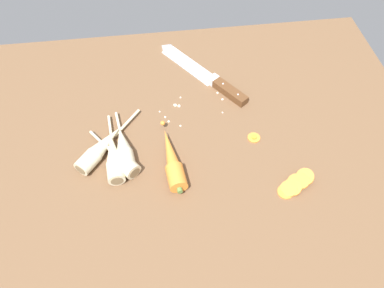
{
  "coord_description": "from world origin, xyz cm",
  "views": [
    {
      "loc": [
        -6.8,
        -55.1,
        73.55
      ],
      "look_at": [
        0.0,
        -2.0,
        1.5
      ],
      "focal_mm": 34.4,
      "sensor_mm": 36.0,
      "label": 1
    }
  ],
  "objects_px": {
    "carrot_slice_stack": "(295,184)",
    "parsnip_mid_left": "(101,148)",
    "whole_carrot": "(172,160)",
    "parsnip_back": "(124,147)",
    "carrot_slice_stray_near": "(254,137)",
    "parsnip_front": "(114,157)",
    "parsnip_mid_right": "(119,158)",
    "chefs_knife": "(199,71)"
  },
  "relations": [
    {
      "from": "carrot_slice_stack",
      "to": "parsnip_mid_left",
      "type": "bearing_deg",
      "value": 160.88
    },
    {
      "from": "whole_carrot",
      "to": "parsnip_back",
      "type": "bearing_deg",
      "value": 154.37
    },
    {
      "from": "parsnip_back",
      "to": "carrot_slice_stray_near",
      "type": "xyz_separation_m",
      "value": [
        0.32,
        0.0,
        -0.02
      ]
    },
    {
      "from": "parsnip_back",
      "to": "carrot_slice_stray_near",
      "type": "distance_m",
      "value": 0.32
    },
    {
      "from": "parsnip_mid_left",
      "to": "carrot_slice_stray_near",
      "type": "relative_size",
      "value": 6.0
    },
    {
      "from": "carrot_slice_stack",
      "to": "carrot_slice_stray_near",
      "type": "bearing_deg",
      "value": 111.99
    },
    {
      "from": "parsnip_back",
      "to": "carrot_slice_stray_near",
      "type": "bearing_deg",
      "value": 0.17
    },
    {
      "from": "parsnip_front",
      "to": "carrot_slice_stack",
      "type": "height_order",
      "value": "parsnip_front"
    },
    {
      "from": "parsnip_back",
      "to": "whole_carrot",
      "type": "bearing_deg",
      "value": -25.63
    },
    {
      "from": "parsnip_mid_left",
      "to": "parsnip_mid_right",
      "type": "height_order",
      "value": "same"
    },
    {
      "from": "parsnip_front",
      "to": "carrot_slice_stack",
      "type": "xyz_separation_m",
      "value": [
        0.41,
        -0.12,
        -0.01
      ]
    },
    {
      "from": "parsnip_back",
      "to": "chefs_knife",
      "type": "bearing_deg",
      "value": 49.41
    },
    {
      "from": "chefs_knife",
      "to": "parsnip_front",
      "type": "bearing_deg",
      "value": -130.55
    },
    {
      "from": "carrot_slice_stack",
      "to": "parsnip_back",
      "type": "bearing_deg",
      "value": 158.89
    },
    {
      "from": "whole_carrot",
      "to": "parsnip_front",
      "type": "relative_size",
      "value": 1.01
    },
    {
      "from": "parsnip_back",
      "to": "parsnip_front",
      "type": "bearing_deg",
      "value": -130.22
    },
    {
      "from": "parsnip_front",
      "to": "parsnip_mid_left",
      "type": "height_order",
      "value": "same"
    },
    {
      "from": "parsnip_mid_left",
      "to": "parsnip_back",
      "type": "height_order",
      "value": "same"
    },
    {
      "from": "parsnip_mid_right",
      "to": "parsnip_front",
      "type": "bearing_deg",
      "value": 163.74
    },
    {
      "from": "chefs_knife",
      "to": "carrot_slice_stack",
      "type": "height_order",
      "value": "carrot_slice_stack"
    },
    {
      "from": "parsnip_front",
      "to": "carrot_slice_stray_near",
      "type": "height_order",
      "value": "parsnip_front"
    },
    {
      "from": "whole_carrot",
      "to": "parsnip_back",
      "type": "height_order",
      "value": "whole_carrot"
    },
    {
      "from": "parsnip_back",
      "to": "carrot_slice_stack",
      "type": "height_order",
      "value": "parsnip_back"
    },
    {
      "from": "chefs_knife",
      "to": "parsnip_front",
      "type": "relative_size",
      "value": 1.44
    },
    {
      "from": "whole_carrot",
      "to": "chefs_knife",
      "type": "bearing_deg",
      "value": 70.93
    },
    {
      "from": "parsnip_mid_left",
      "to": "carrot_slice_stack",
      "type": "relative_size",
      "value": 2.1
    },
    {
      "from": "whole_carrot",
      "to": "parsnip_mid_left",
      "type": "bearing_deg",
      "value": 160.93
    },
    {
      "from": "chefs_knife",
      "to": "parsnip_mid_right",
      "type": "xyz_separation_m",
      "value": [
        -0.23,
        -0.29,
        0.01
      ]
    },
    {
      "from": "chefs_knife",
      "to": "whole_carrot",
      "type": "height_order",
      "value": "whole_carrot"
    },
    {
      "from": "chefs_knife",
      "to": "carrot_slice_stack",
      "type": "distance_m",
      "value": 0.44
    },
    {
      "from": "chefs_knife",
      "to": "carrot_slice_stack",
      "type": "relative_size",
      "value": 3.32
    },
    {
      "from": "parsnip_mid_right",
      "to": "carrot_slice_stack",
      "type": "height_order",
      "value": "parsnip_mid_right"
    },
    {
      "from": "chefs_knife",
      "to": "whole_carrot",
      "type": "bearing_deg",
      "value": -109.07
    },
    {
      "from": "parsnip_back",
      "to": "parsnip_mid_right",
      "type": "bearing_deg",
      "value": -108.65
    },
    {
      "from": "carrot_slice_stack",
      "to": "carrot_slice_stray_near",
      "type": "distance_m",
      "value": 0.16
    },
    {
      "from": "whole_carrot",
      "to": "parsnip_front",
      "type": "xyz_separation_m",
      "value": [
        -0.14,
        0.03,
        -0.0
      ]
    },
    {
      "from": "parsnip_mid_left",
      "to": "parsnip_back",
      "type": "relative_size",
      "value": 1.05
    },
    {
      "from": "parsnip_mid_right",
      "to": "carrot_slice_stack",
      "type": "distance_m",
      "value": 0.41
    },
    {
      "from": "parsnip_mid_right",
      "to": "carrot_slice_stray_near",
      "type": "relative_size",
      "value": 4.93
    },
    {
      "from": "whole_carrot",
      "to": "carrot_slice_stray_near",
      "type": "xyz_separation_m",
      "value": [
        0.21,
        0.06,
        -0.02
      ]
    },
    {
      "from": "chefs_knife",
      "to": "parsnip_back",
      "type": "height_order",
      "value": "parsnip_back"
    },
    {
      "from": "parsnip_mid_left",
      "to": "carrot_slice_stack",
      "type": "bearing_deg",
      "value": -19.12
    }
  ]
}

